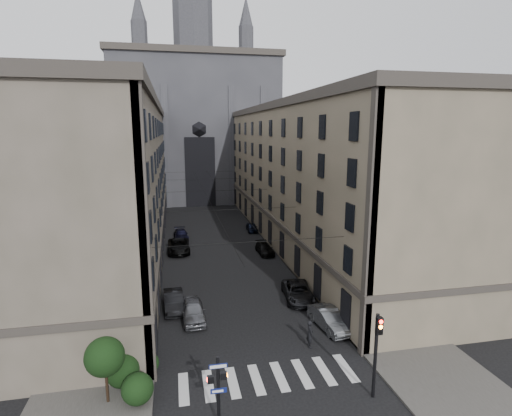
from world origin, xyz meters
TOP-DOWN VIEW (x-y plane):
  - sidewalk_left at (-10.50, 36.00)m, footprint 7.00×80.00m
  - sidewalk_right at (10.50, 36.00)m, footprint 7.00×80.00m
  - zebra_crossing at (0.00, 5.00)m, footprint 11.00×3.20m
  - building_left at (-13.44, 36.00)m, footprint 13.60×60.60m
  - building_right at (13.44, 36.00)m, footprint 13.60×60.60m
  - gothic_tower at (0.00, 74.96)m, footprint 35.00×23.00m
  - pedestrian_signal_left at (-3.51, 1.50)m, footprint 1.02×0.38m
  - traffic_light_right at (5.60, 1.92)m, footprint 0.34×0.50m
  - shrub_cluster at (-8.72, 5.01)m, footprint 3.90×4.40m
  - tram_wires at (0.00, 35.63)m, footprint 14.00×60.00m
  - car_left_near at (-4.20, 13.90)m, footprint 2.08×4.75m
  - car_left_midnear at (-5.75, 16.19)m, footprint 1.86×4.75m
  - car_left_midfar at (-5.03, 32.96)m, footprint 2.76×5.90m
  - car_left_far at (-4.62, 39.26)m, footprint 2.18×4.75m
  - car_right_near at (6.20, 10.27)m, footprint 2.24×4.84m
  - car_right_midnear at (5.46, 15.96)m, footprint 3.13×5.67m
  - car_right_midfar at (5.58, 30.14)m, footprint 1.94×4.45m
  - car_right_far at (6.20, 41.60)m, footprint 1.66×3.80m
  - pedestrian at (3.80, 8.00)m, footprint 0.50×0.74m

SIDE VIEW (x-z plane):
  - zebra_crossing at x=0.00m, z-range 0.00..0.01m
  - sidewalk_left at x=-10.50m, z-range 0.00..0.15m
  - sidewalk_right at x=10.50m, z-range 0.00..0.15m
  - car_right_midfar at x=5.58m, z-range 0.00..1.27m
  - car_right_far at x=6.20m, z-range 0.00..1.28m
  - car_left_far at x=-4.62m, z-range 0.00..1.34m
  - car_right_midnear at x=5.46m, z-range 0.00..1.50m
  - car_right_near at x=6.20m, z-range 0.00..1.54m
  - car_left_midnear at x=-5.75m, z-range 0.00..1.54m
  - car_left_near at x=-4.20m, z-range 0.00..1.59m
  - car_left_midfar at x=-5.03m, z-range 0.00..1.63m
  - pedestrian at x=3.80m, z-range 0.00..2.00m
  - shrub_cluster at x=-8.72m, z-range -0.15..3.75m
  - pedestrian_signal_left at x=-3.51m, z-range 0.32..4.32m
  - traffic_light_right at x=5.60m, z-range 0.69..5.89m
  - tram_wires at x=0.00m, z-range 7.03..7.46m
  - building_left at x=-13.44m, z-range -0.08..18.77m
  - building_right at x=13.44m, z-range -0.08..18.77m
  - gothic_tower at x=0.00m, z-range -11.20..46.80m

